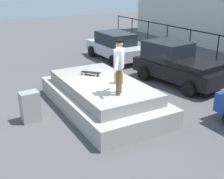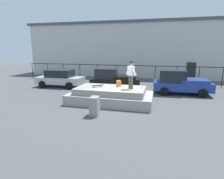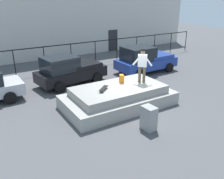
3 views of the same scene
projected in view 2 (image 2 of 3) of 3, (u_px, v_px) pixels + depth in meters
name	position (u px, v px, depth m)	size (l,w,h in m)	color
ground_plane	(119.00, 104.00, 11.93)	(60.00, 60.00, 0.00)	#4C4C4F
concrete_ledge	(111.00, 96.00, 12.15)	(5.37, 2.87, 1.01)	#9E9B93
skateboarder	(131.00, 73.00, 11.41)	(0.80, 0.73, 1.69)	brown
skateboard	(98.00, 85.00, 12.18)	(0.71, 0.64, 0.12)	black
backpack	(119.00, 84.00, 12.27)	(0.28, 0.20, 0.41)	orange
car_silver_sedan_near	(60.00, 78.00, 17.17)	(4.28, 2.05, 1.59)	#B7B7BC
car_black_pickup_mid	(113.00, 79.00, 16.23)	(4.42, 2.43, 1.80)	black
car_blue_pickup_far	(180.00, 82.00, 14.49)	(4.34, 2.22, 1.86)	navy
utility_box	(95.00, 106.00, 9.78)	(0.44, 0.60, 1.01)	gray
fence_row	(135.00, 71.00, 18.77)	(24.06, 0.06, 1.85)	black
warehouse_building	(142.00, 50.00, 24.80)	(29.63, 6.89, 6.72)	beige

